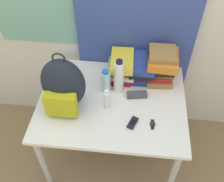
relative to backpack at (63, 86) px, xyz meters
name	(u,v)px	position (x,y,z in m)	size (l,w,h in m)	color
wall_back	(119,5)	(0.32, 0.59, 0.29)	(6.00, 0.06, 2.50)	silver
curtain_blue	(137,10)	(0.46, 0.53, 0.29)	(0.92, 0.04, 2.50)	#384C93
desk	(112,108)	(0.32, 0.08, -0.29)	(1.09, 0.85, 0.76)	silver
backpack	(63,86)	(0.00, 0.00, 0.00)	(0.30, 0.25, 0.47)	#1E232D
book_stack_left	(121,67)	(0.37, 0.35, -0.10)	(0.22, 0.28, 0.19)	red
book_stack_center	(141,69)	(0.53, 0.35, -0.11)	(0.21, 0.28, 0.17)	navy
book_stack_right	(161,65)	(0.67, 0.35, -0.06)	(0.24, 0.30, 0.27)	olive
water_bottle	(106,81)	(0.27, 0.18, -0.11)	(0.07, 0.07, 0.20)	silver
sports_bottle	(119,77)	(0.36, 0.19, -0.06)	(0.07, 0.07, 0.30)	white
sunscreen_bottle	(107,99)	(0.30, 0.01, -0.12)	(0.05, 0.05, 0.17)	white
cell_phone	(133,123)	(0.49, -0.12, -0.19)	(0.08, 0.11, 0.02)	black
sunglasses_case	(137,95)	(0.51, 0.14, -0.18)	(0.16, 0.08, 0.04)	#47474C
wristwatch	(152,124)	(0.62, -0.11, -0.19)	(0.04, 0.08, 0.01)	black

